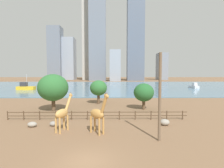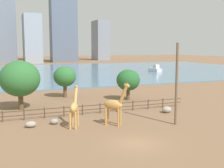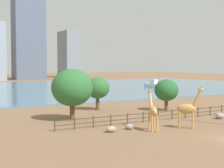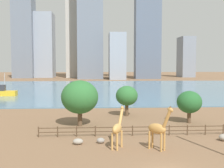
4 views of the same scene
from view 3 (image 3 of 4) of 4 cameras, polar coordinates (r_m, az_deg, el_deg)
name	(u,v)px [view 3 (image 3 of 4)]	position (r m, az deg, el deg)	size (l,w,h in m)	color
ground_plane	(13,89)	(105.80, -16.12, -0.81)	(400.00, 400.00, 0.00)	brown
harbor_water	(16,89)	(102.89, -15.70, -0.86)	(180.00, 86.00, 0.20)	slate
giraffe_tall	(188,108)	(39.22, 12.49, -4.00)	(2.51, 2.55, 4.80)	#C18C47
giraffe_companion	(153,111)	(37.27, 6.80, -4.49)	(1.79, 3.08, 4.45)	tan
boulder_near_fence	(111,129)	(36.49, -0.17, -7.49)	(1.15, 0.87, 0.65)	gray
boulder_by_pole	(129,127)	(38.09, 2.89, -7.08)	(0.90, 0.81, 0.61)	gray
boulder_small	(220,116)	(47.53, 17.48, -5.05)	(1.23, 1.09, 0.81)	gray
enclosure_fence	(152,115)	(43.47, 6.63, -5.21)	(26.12, 0.14, 1.30)	#4C3826
tree_left_large	(98,88)	(54.05, -2.41, -0.67)	(3.76, 3.76, 5.20)	brown
tree_center_broad	(72,88)	(44.14, -6.65, -0.62)	(5.32, 5.32, 6.60)	brown
tree_right_tall	(166,90)	(53.87, 9.03, -1.05)	(3.74, 3.74, 4.87)	brown
boat_ferry	(153,85)	(107.24, 6.76, -0.10)	(2.33, 5.73, 2.48)	silver
skyline_block_wide	(69,54)	(204.54, -7.18, 4.92)	(8.71, 14.88, 26.97)	gray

